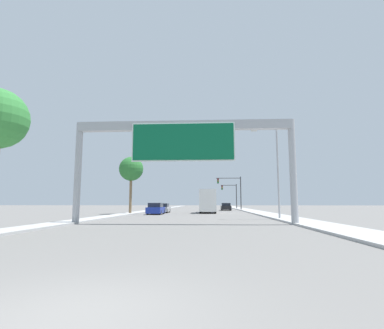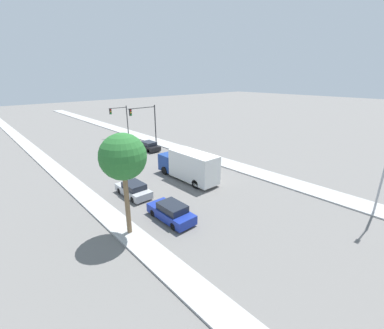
{
  "view_description": "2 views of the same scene",
  "coord_description": "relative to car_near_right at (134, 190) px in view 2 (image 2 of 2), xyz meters",
  "views": [
    {
      "loc": [
        1.95,
        -4.52,
        1.64
      ],
      "look_at": [
        0.0,
        29.68,
        5.95
      ],
      "focal_mm": 28.0,
      "sensor_mm": 36.0,
      "label": 1
    },
    {
      "loc": [
        -16.81,
        20.53,
        11.6
      ],
      "look_at": [
        -0.72,
        38.26,
        3.31
      ],
      "focal_mm": 24.0,
      "sensor_mm": 36.0,
      "label": 2
    }
  ],
  "objects": [
    {
      "name": "sidewalk_right",
      "position": [
        14.75,
        17.89,
        -0.61
      ],
      "size": [
        3.0,
        120.0,
        0.15
      ],
      "color": "#A7A7A7",
      "rests_on": "ground"
    },
    {
      "name": "median_strip_left",
      "position": [
        -3.75,
        17.89,
        -0.61
      ],
      "size": [
        2.0,
        120.0,
        0.15
      ],
      "color": "#A7A7A7",
      "rests_on": "ground"
    },
    {
      "name": "car_near_right",
      "position": [
        0.0,
        0.0,
        0.0
      ],
      "size": [
        1.9,
        4.39,
        1.44
      ],
      "color": "#A5A8AD",
      "rests_on": "ground"
    },
    {
      "name": "car_far_right",
      "position": [
        0.0,
        -6.22,
        0.04
      ],
      "size": [
        1.89,
        4.59,
        1.54
      ],
      "color": "navy",
      "rests_on": "ground"
    },
    {
      "name": "car_mid_center",
      "position": [
        10.5,
        13.38,
        0.01
      ],
      "size": [
        1.9,
        4.53,
        1.46
      ],
      "color": "black",
      "rests_on": "ground"
    },
    {
      "name": "truck_box_primary",
      "position": [
        7.0,
        -0.56,
        1.08
      ],
      "size": [
        2.43,
        8.47,
        3.48
      ],
      "color": "navy",
      "rests_on": "ground"
    },
    {
      "name": "traffic_light_near_intersection",
      "position": [
        12.18,
        15.89,
        4.0
      ],
      "size": [
        5.19,
        0.32,
        6.9
      ],
      "color": "#2D2D30",
      "rests_on": "ground"
    },
    {
      "name": "traffic_light_mid_block",
      "position": [
        12.54,
        25.89,
        3.32
      ],
      "size": [
        3.82,
        0.32,
        5.97
      ],
      "color": "#2D2D30",
      "rests_on": "ground"
    },
    {
      "name": "palm_tree_background",
      "position": [
        -3.65,
        -5.66,
        5.51
      ],
      "size": [
        3.36,
        3.36,
        7.94
      ],
      "color": "brown",
      "rests_on": "ground"
    }
  ]
}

